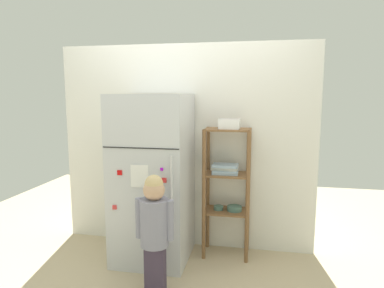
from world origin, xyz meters
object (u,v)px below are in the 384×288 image
object	(u,v)px
refrigerator	(153,178)
pantry_shelf_unit	(227,182)
fruit_bin	(231,125)
child_standing	(155,222)

from	to	relation	value
refrigerator	pantry_shelf_unit	size ratio (longest dim) A/B	1.26
fruit_bin	refrigerator	bearing A→B (deg)	-166.83
refrigerator	child_standing	distance (m)	0.64
pantry_shelf_unit	child_standing	bearing A→B (deg)	-123.29
child_standing	pantry_shelf_unit	size ratio (longest dim) A/B	0.77
refrigerator	pantry_shelf_unit	world-z (taller)	refrigerator
pantry_shelf_unit	fruit_bin	xyz separation A→B (m)	(0.03, -0.02, 0.56)
child_standing	fruit_bin	size ratio (longest dim) A/B	4.89
child_standing	fruit_bin	bearing A→B (deg)	54.30
child_standing	pantry_shelf_unit	world-z (taller)	pantry_shelf_unit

